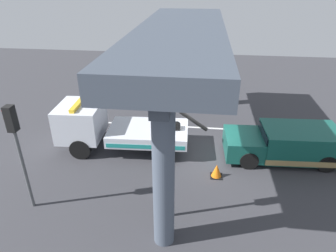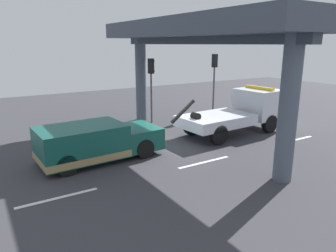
{
  "view_description": "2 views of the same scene",
  "coord_description": "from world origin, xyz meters",
  "px_view_note": "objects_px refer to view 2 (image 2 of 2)",
  "views": [
    {
      "loc": [
        0.32,
        12.8,
        8.05
      ],
      "look_at": [
        1.88,
        -0.3,
        1.23
      ],
      "focal_mm": 32.31,
      "sensor_mm": 36.0,
      "label": 1
    },
    {
      "loc": [
        -7.88,
        -12.44,
        4.83
      ],
      "look_at": [
        -0.3,
        -0.28,
        1.09
      ],
      "focal_mm": 33.69,
      "sensor_mm": 36.0,
      "label": 2
    }
  ],
  "objects_px": {
    "tow_truck_white": "(241,111)",
    "towed_van_green": "(95,143)",
    "traffic_light_near": "(151,76)",
    "traffic_light_far": "(215,71)",
    "traffic_cone_orange": "(143,132)"
  },
  "relations": [
    {
      "from": "tow_truck_white",
      "to": "towed_van_green",
      "type": "height_order",
      "value": "tow_truck_white"
    },
    {
      "from": "traffic_light_near",
      "to": "traffic_cone_orange",
      "type": "xyz_separation_m",
      "value": [
        -2.02,
        -2.7,
        -2.62
      ]
    },
    {
      "from": "tow_truck_white",
      "to": "towed_van_green",
      "type": "relative_size",
      "value": 1.38
    },
    {
      "from": "traffic_light_near",
      "to": "traffic_light_far",
      "type": "height_order",
      "value": "traffic_light_far"
    },
    {
      "from": "tow_truck_white",
      "to": "traffic_light_near",
      "type": "xyz_separation_m",
      "value": [
        -3.23,
        4.52,
        1.71
      ]
    },
    {
      "from": "towed_van_green",
      "to": "traffic_light_far",
      "type": "relative_size",
      "value": 1.27
    },
    {
      "from": "tow_truck_white",
      "to": "traffic_light_near",
      "type": "relative_size",
      "value": 1.84
    },
    {
      "from": "tow_truck_white",
      "to": "traffic_cone_orange",
      "type": "height_order",
      "value": "tow_truck_white"
    },
    {
      "from": "towed_van_green",
      "to": "traffic_light_near",
      "type": "xyz_separation_m",
      "value": [
        5.3,
        4.56,
        2.13
      ]
    },
    {
      "from": "tow_truck_white",
      "to": "towed_van_green",
      "type": "bearing_deg",
      "value": -179.73
    },
    {
      "from": "towed_van_green",
      "to": "traffic_cone_orange",
      "type": "bearing_deg",
      "value": 29.65
    },
    {
      "from": "tow_truck_white",
      "to": "traffic_cone_orange",
      "type": "bearing_deg",
      "value": 160.87
    },
    {
      "from": "towed_van_green",
      "to": "traffic_light_near",
      "type": "relative_size",
      "value": 1.33
    },
    {
      "from": "traffic_light_far",
      "to": "traffic_cone_orange",
      "type": "bearing_deg",
      "value": -158.99
    },
    {
      "from": "towed_van_green",
      "to": "traffic_cone_orange",
      "type": "height_order",
      "value": "towed_van_green"
    }
  ]
}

